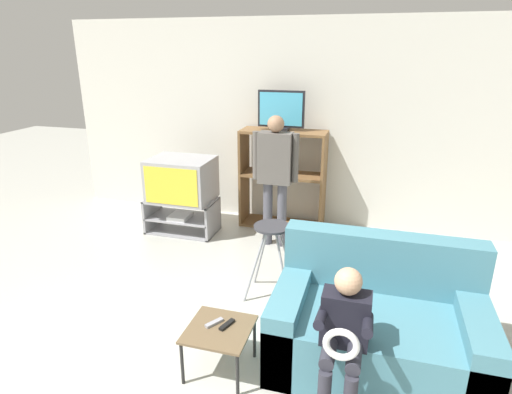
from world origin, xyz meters
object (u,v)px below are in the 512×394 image
snack_table (219,333)px  couch (376,327)px  media_shelf (283,178)px  remote_control_black (227,325)px  tv_stand (182,216)px  television_flat (281,112)px  folding_stool (272,241)px  television_main (182,179)px  person_standing_adult (275,169)px  person_seated_child (344,332)px  remote_control_white (214,323)px

snack_table → couch: couch is taller
media_shelf → remote_control_black: size_ratio=8.79×
tv_stand → television_flat: 1.80m
folding_stool → snack_table: size_ratio=1.59×
media_shelf → folding_stool: bearing=-80.4°
television_main → person_standing_adult: (1.20, -0.05, 0.23)m
tv_stand → television_main: bearing=21.0°
television_flat → person_seated_child: (1.08, -2.91, -0.90)m
remote_control_black → person_seated_child: person_seated_child is taller
tv_stand → snack_table: bearing=-58.6°
folding_stool → person_seated_child: size_ratio=0.73×
remote_control_white → tv_stand: bearing=153.6°
tv_stand → folding_stool: size_ratio=1.21×
remote_control_black → remote_control_white: 0.10m
television_main → media_shelf: media_shelf is taller
television_flat → remote_control_white: bearing=-86.6°
snack_table → person_standing_adult: size_ratio=0.29×
television_flat → person_seated_child: bearing=-69.6°
television_flat → folding_stool: television_flat is taller
television_flat → remote_control_white: 2.97m
folding_stool → snack_table: (-0.11, -1.08, -0.25)m
couch → remote_control_white: bearing=-162.0°
television_flat → couch: 2.95m
media_shelf → television_flat: size_ratio=2.19×
snack_table → remote_control_white: 0.08m
snack_table → remote_control_black: bearing=43.9°
remote_control_white → person_seated_child: (0.92, -0.17, 0.23)m
remote_control_black → tv_stand: bearing=142.0°
tv_stand → couch: bearing=-36.8°
tv_stand → person_standing_adult: bearing=-1.8°
television_main → television_flat: 1.48m
television_main → person_standing_adult: bearing=-2.2°
television_flat → remote_control_black: television_flat is taller
media_shelf → television_flat: television_flat is taller
tv_stand → remote_control_black: tv_stand is taller
television_flat → folding_stool: (0.32, -1.70, -0.93)m
person_seated_child → folding_stool: bearing=122.0°
remote_control_white → remote_control_black: bearing=36.3°
remote_control_white → person_standing_adult: bearing=125.0°
remote_control_black → remote_control_white: size_ratio=1.00×
person_seated_child → snack_table: bearing=171.5°
remote_control_black → person_standing_adult: bearing=114.1°
media_shelf → snack_table: media_shelf is taller
media_shelf → person_standing_adult: bearing=-85.7°
television_flat → person_standing_adult: 0.83m
folding_stool → person_standing_adult: 1.18m
television_main → folding_stool: bearing=-38.5°
media_shelf → remote_control_white: media_shelf is taller
television_main → tv_stand: bearing=-159.0°
television_main → folding_stool: (1.44, -1.15, -0.13)m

